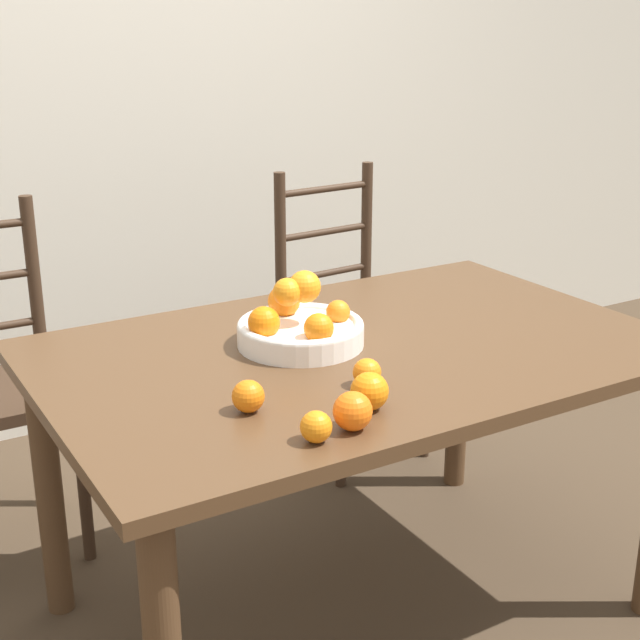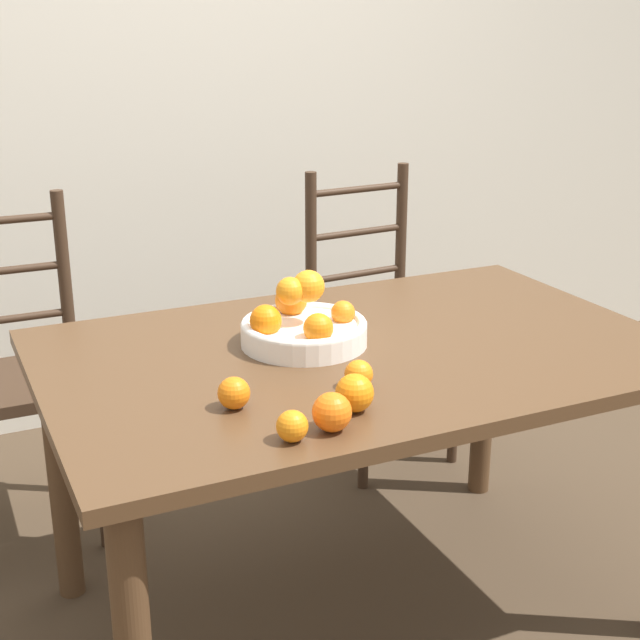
{
  "view_description": "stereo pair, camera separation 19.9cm",
  "coord_description": "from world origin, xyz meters",
  "px_view_note": "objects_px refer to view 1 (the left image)",
  "views": [
    {
      "loc": [
        -1.12,
        -1.71,
        1.52
      ],
      "look_at": [
        -0.11,
        -0.02,
        0.85
      ],
      "focal_mm": 50.0,
      "sensor_mm": 36.0,
      "label": 1
    },
    {
      "loc": [
        -0.94,
        -1.8,
        1.52
      ],
      "look_at": [
        -0.11,
        -0.02,
        0.85
      ],
      "focal_mm": 50.0,
      "sensor_mm": 36.0,
      "label": 2
    }
  ],
  "objects_px": {
    "fruit_bowl": "(299,325)",
    "orange_loose_0": "(316,427)",
    "orange_loose_3": "(248,396)",
    "orange_loose_1": "(367,373)",
    "orange_loose_2": "(353,411)",
    "chair_right": "(347,323)",
    "orange_loose_4": "(369,391)"
  },
  "relations": [
    {
      "from": "orange_loose_2",
      "to": "orange_loose_4",
      "type": "xyz_separation_m",
      "value": [
        0.08,
        0.06,
        0.0
      ]
    },
    {
      "from": "orange_loose_0",
      "to": "chair_right",
      "type": "height_order",
      "value": "chair_right"
    },
    {
      "from": "fruit_bowl",
      "to": "orange_loose_3",
      "type": "bearing_deg",
      "value": -134.38
    },
    {
      "from": "chair_right",
      "to": "orange_loose_4",
      "type": "bearing_deg",
      "value": -125.25
    },
    {
      "from": "orange_loose_3",
      "to": "orange_loose_4",
      "type": "relative_size",
      "value": 0.85
    },
    {
      "from": "orange_loose_1",
      "to": "orange_loose_3",
      "type": "height_order",
      "value": "orange_loose_3"
    },
    {
      "from": "orange_loose_0",
      "to": "orange_loose_4",
      "type": "height_order",
      "value": "orange_loose_4"
    },
    {
      "from": "orange_loose_0",
      "to": "orange_loose_3",
      "type": "bearing_deg",
      "value": 104.72
    },
    {
      "from": "orange_loose_3",
      "to": "chair_right",
      "type": "distance_m",
      "value": 1.4
    },
    {
      "from": "orange_loose_2",
      "to": "chair_right",
      "type": "distance_m",
      "value": 1.47
    },
    {
      "from": "orange_loose_0",
      "to": "orange_loose_3",
      "type": "xyz_separation_m",
      "value": [
        -0.05,
        0.19,
        0.0
      ]
    },
    {
      "from": "orange_loose_2",
      "to": "orange_loose_4",
      "type": "height_order",
      "value": "orange_loose_4"
    },
    {
      "from": "orange_loose_3",
      "to": "orange_loose_4",
      "type": "distance_m",
      "value": 0.25
    },
    {
      "from": "fruit_bowl",
      "to": "orange_loose_2",
      "type": "height_order",
      "value": "fruit_bowl"
    },
    {
      "from": "orange_loose_1",
      "to": "chair_right",
      "type": "distance_m",
      "value": 1.25
    },
    {
      "from": "orange_loose_0",
      "to": "chair_right",
      "type": "relative_size",
      "value": 0.06
    },
    {
      "from": "fruit_bowl",
      "to": "orange_loose_0",
      "type": "xyz_separation_m",
      "value": [
        -0.23,
        -0.47,
        -0.02
      ]
    },
    {
      "from": "orange_loose_1",
      "to": "orange_loose_2",
      "type": "distance_m",
      "value": 0.22
    },
    {
      "from": "orange_loose_1",
      "to": "fruit_bowl",
      "type": "bearing_deg",
      "value": 90.07
    },
    {
      "from": "orange_loose_0",
      "to": "chair_right",
      "type": "bearing_deg",
      "value": 55.27
    },
    {
      "from": "fruit_bowl",
      "to": "orange_loose_0",
      "type": "height_order",
      "value": "fruit_bowl"
    },
    {
      "from": "orange_loose_3",
      "to": "chair_right",
      "type": "height_order",
      "value": "chair_right"
    },
    {
      "from": "orange_loose_0",
      "to": "orange_loose_2",
      "type": "distance_m",
      "value": 0.09
    },
    {
      "from": "orange_loose_1",
      "to": "orange_loose_2",
      "type": "bearing_deg",
      "value": -130.85
    },
    {
      "from": "orange_loose_0",
      "to": "orange_loose_1",
      "type": "xyz_separation_m",
      "value": [
        0.23,
        0.18,
        0.0
      ]
    },
    {
      "from": "fruit_bowl",
      "to": "orange_loose_1",
      "type": "xyz_separation_m",
      "value": [
        0.0,
        -0.3,
        -0.02
      ]
    },
    {
      "from": "orange_loose_3",
      "to": "orange_loose_4",
      "type": "bearing_deg",
      "value": -27.97
    },
    {
      "from": "orange_loose_1",
      "to": "orange_loose_3",
      "type": "relative_size",
      "value": 0.93
    },
    {
      "from": "orange_loose_1",
      "to": "orange_loose_4",
      "type": "xyz_separation_m",
      "value": [
        -0.06,
        -0.1,
        0.01
      ]
    },
    {
      "from": "orange_loose_1",
      "to": "orange_loose_3",
      "type": "bearing_deg",
      "value": 177.62
    },
    {
      "from": "orange_loose_4",
      "to": "chair_right",
      "type": "relative_size",
      "value": 0.08
    },
    {
      "from": "orange_loose_0",
      "to": "orange_loose_3",
      "type": "relative_size",
      "value": 0.92
    }
  ]
}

